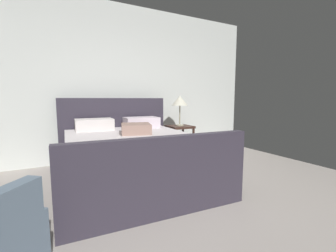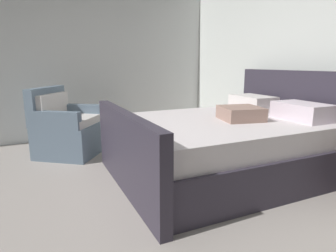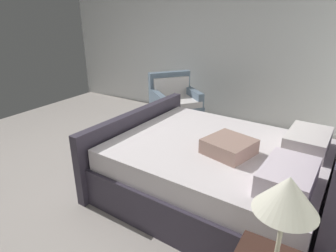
{
  "view_description": "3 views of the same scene",
  "coord_description": "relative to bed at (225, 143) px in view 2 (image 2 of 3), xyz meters",
  "views": [
    {
      "loc": [
        -1.23,
        -1.35,
        1.11
      ],
      "look_at": [
        -0.04,
        0.94,
        0.8
      ],
      "focal_mm": 24.03,
      "sensor_mm": 36.0,
      "label": 1
    },
    {
      "loc": [
        2.13,
        -0.4,
        1.21
      ],
      "look_at": [
        -0.35,
        0.89,
        0.6
      ],
      "focal_mm": 30.79,
      "sensor_mm": 36.0,
      "label": 2
    },
    {
      "loc": [
        2.18,
        2.44,
        1.87
      ],
      "look_at": [
        -0.31,
        0.92,
        0.69
      ],
      "focal_mm": 30.69,
      "sensor_mm": 36.0,
      "label": 3
    }
  ],
  "objects": [
    {
      "name": "ground_plane",
      "position": [
        0.29,
        -1.57,
        -0.35
      ],
      "size": [
        5.39,
        5.58,
        0.02
      ],
      "primitive_type": "cube",
      "color": "#AAA099"
    },
    {
      "name": "wall_back",
      "position": [
        0.29,
        1.28,
        1.06
      ],
      "size": [
        5.51,
        0.12,
        2.81
      ],
      "primitive_type": "cube",
      "color": "silver",
      "rests_on": "ground"
    },
    {
      "name": "wall_side_left",
      "position": [
        -2.46,
        -1.57,
        1.06
      ],
      "size": [
        0.12,
        5.7,
        2.81
      ],
      "primitive_type": "cube",
      "color": "white",
      "rests_on": "ground"
    },
    {
      "name": "bed",
      "position": [
        0.0,
        0.0,
        0.0
      ],
      "size": [
        1.93,
        2.33,
        1.12
      ],
      "color": "#352F3D",
      "rests_on": "ground"
    },
    {
      "name": "armchair",
      "position": [
        -1.53,
        -1.45,
        0.0
      ],
      "size": [
        1.02,
        1.02,
        0.9
      ],
      "color": "slate",
      "rests_on": "ground"
    }
  ]
}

